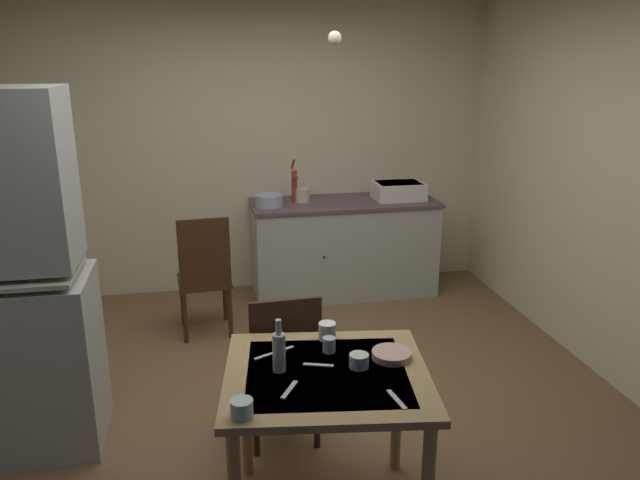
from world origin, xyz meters
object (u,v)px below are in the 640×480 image
Objects in this scene: hand_pump at (294,183)px; hutch_cabinet at (0,292)px; mixing_bowl_counter at (269,200)px; chair_far_side at (283,364)px; dining_table at (327,395)px; chair_by_counter at (205,275)px; sink_basin at (398,190)px; glass_bottle at (279,351)px; serving_bowl_wide at (392,355)px; mug_dark at (359,361)px.

hutch_cabinet is at bearing -133.80° from hand_pump.
mixing_bowl_counter reaches higher than chair_far_side.
mixing_bowl_counter is at bearing 88.71° from dining_table.
hand_pump is at bearing 79.42° from chair_far_side.
chair_by_counter reaches higher than dining_table.
sink_basin reaches higher than mixing_bowl_counter.
sink_basin is at bearing 62.33° from glass_bottle.
serving_bowl_wide is (-0.92, -2.73, -0.15)m from sink_basin.
mug_dark is at bearing -72.40° from chair_by_counter.
chair_far_side is (1.46, -0.26, -0.43)m from hutch_cabinet.
mug_dark reaches higher than serving_bowl_wide.
chair_far_side is 4.96× the size of serving_bowl_wide.
glass_bottle is at bearing -31.74° from hutch_cabinet.
chair_far_side is at bearing 100.17° from dining_table.
glass_bottle is at bearing -100.19° from hand_pump.
mixing_bowl_counter is 2.69m from serving_bowl_wide.
hand_pump is at bearing 79.81° from glass_bottle.
chair_far_side is 0.71m from glass_bottle.
sink_basin is 0.48× the size of chair_far_side.
dining_table is at bearing -13.84° from glass_bottle.
mixing_bowl_counter is 0.26× the size of chair_far_side.
dining_table is at bearing -167.97° from serving_bowl_wide.
chair_far_side is at bearing 113.10° from mug_dark.
serving_bowl_wide is at bearing -84.49° from mixing_bowl_counter.
mug_dark is at bearing -88.14° from mixing_bowl_counter.
glass_bottle is (-0.20, 0.05, 0.21)m from dining_table.
chair_far_side is at bearing 81.27° from glass_bottle.
sink_basin is 3.10m from glass_bottle.
sink_basin is at bearing 34.13° from hutch_cabinet.
hand_pump is 2.88m from dining_table.
mixing_bowl_counter is at bearing 48.63° from hutch_cabinet.
sink_basin reaches higher than chair_by_counter.
dining_table is 1.03× the size of chair_by_counter.
chair_far_side is (-0.11, 0.64, -0.17)m from dining_table.
hutch_cabinet is 4.47× the size of sink_basin.
chair_by_counter is 2.22m from mug_dark.
mixing_bowl_counter reaches higher than serving_bowl_wide.
hand_pump reaches higher than serving_bowl_wide.
dining_table is 0.35m from serving_bowl_wide.
hutch_cabinet reaches higher than chair_by_counter.
hutch_cabinet is 2.70m from hand_pump.
glass_bottle is (0.31, -2.06, 0.37)m from chair_by_counter.
glass_bottle reaches higher than dining_table.
hutch_cabinet reaches higher than mug_dark.
mug_dark is at bearing -162.87° from serving_bowl_wide.
hutch_cabinet is 1.83m from dining_table.
hand_pump is at bearing 46.20° from hutch_cabinet.
hand_pump reaches higher than chair_by_counter.
chair_far_side is 0.78m from serving_bowl_wide.
glass_bottle is (1.37, -0.84, -0.05)m from hutch_cabinet.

